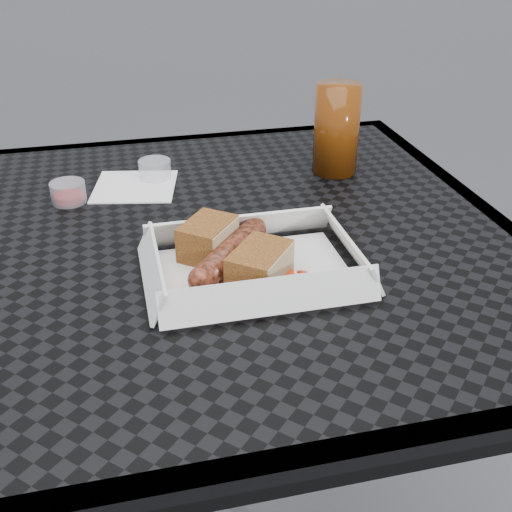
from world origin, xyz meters
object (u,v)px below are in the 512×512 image
at_px(bratwurst, 230,253).
at_px(drink_glass, 337,129).
at_px(food_tray, 254,273).
at_px(patio_table, 217,284).

xyz_separation_m(bratwurst, drink_glass, (0.22, 0.26, 0.05)).
distance_m(food_tray, bratwurst, 0.04).
distance_m(patio_table, bratwurst, 0.13).
bearing_deg(patio_table, drink_glass, 37.52).
bearing_deg(food_tray, patio_table, 103.82).
bearing_deg(food_tray, drink_glass, 54.80).
height_order(patio_table, drink_glass, drink_glass).
bearing_deg(drink_glass, food_tray, -125.20).
height_order(patio_table, bratwurst, bratwurst).
xyz_separation_m(patio_table, food_tray, (0.03, -0.11, 0.08)).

